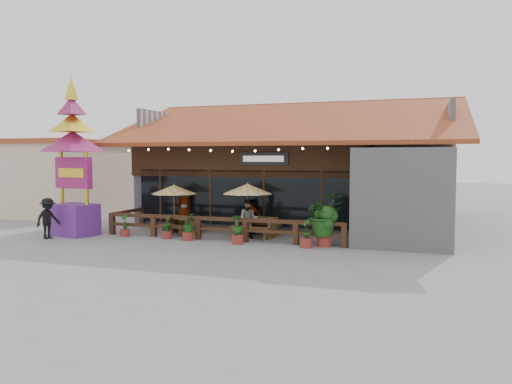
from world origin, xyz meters
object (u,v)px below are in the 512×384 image
(umbrella_left, at_px, (174,190))
(picnic_table_right, at_px, (256,224))
(umbrella_right, at_px, (247,189))
(tropical_plant, at_px, (324,216))
(pedestrian, at_px, (48,218))
(picnic_table_left, at_px, (182,223))
(thai_sign_tower, at_px, (73,146))

(umbrella_left, distance_m, picnic_table_right, 3.99)
(umbrella_left, distance_m, umbrella_right, 3.41)
(tropical_plant, bearing_deg, pedestrian, -170.52)
(picnic_table_left, distance_m, tropical_plant, 6.46)
(umbrella_right, xyz_separation_m, thai_sign_tower, (-7.01, -1.93, 1.79))
(umbrella_right, relative_size, thai_sign_tower, 0.32)
(picnic_table_right, bearing_deg, thai_sign_tower, -165.15)
(picnic_table_left, distance_m, pedestrian, 5.35)
(umbrella_left, bearing_deg, picnic_table_right, -0.91)
(umbrella_right, xyz_separation_m, picnic_table_right, (0.36, 0.03, -1.41))
(umbrella_left, height_order, picnic_table_left, umbrella_left)
(picnic_table_left, xyz_separation_m, picnic_table_right, (3.27, 0.18, 0.07))
(picnic_table_left, bearing_deg, umbrella_right, 3.03)
(picnic_table_left, height_order, pedestrian, pedestrian)
(pedestrian, bearing_deg, thai_sign_tower, -8.90)
(umbrella_right, xyz_separation_m, tropical_plant, (3.42, -1.26, -0.83))
(umbrella_left, xyz_separation_m, picnic_table_left, (0.49, -0.24, -1.39))
(picnic_table_right, distance_m, tropical_plant, 3.37)
(pedestrian, bearing_deg, picnic_table_left, -47.42)
(umbrella_right, distance_m, pedestrian, 8.08)
(picnic_table_right, bearing_deg, tropical_plant, -22.78)
(thai_sign_tower, bearing_deg, umbrella_right, 15.36)
(umbrella_left, bearing_deg, picnic_table_left, -26.16)
(picnic_table_right, xyz_separation_m, tropical_plant, (3.06, -1.29, 0.58))
(thai_sign_tower, bearing_deg, pedestrian, -108.46)
(tropical_plant, bearing_deg, umbrella_right, 159.82)
(thai_sign_tower, relative_size, pedestrian, 4.33)
(thai_sign_tower, distance_m, tropical_plant, 10.78)
(umbrella_right, height_order, picnic_table_right, umbrella_right)
(picnic_table_left, bearing_deg, pedestrian, -146.98)
(picnic_table_left, relative_size, picnic_table_right, 1.00)
(umbrella_right, height_order, pedestrian, umbrella_right)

